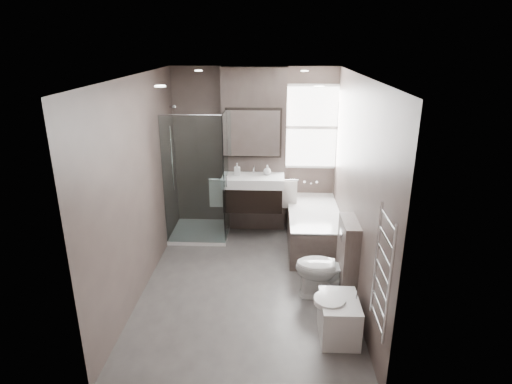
# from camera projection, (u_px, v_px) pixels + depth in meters

# --- Properties ---
(room) EXTENTS (2.70, 3.90, 2.70)m
(room) POSITION_uv_depth(u_px,v_px,m) (247.00, 188.00, 5.12)
(room) COLOR #514D4B
(room) RESTS_ON ground
(vanity_pier) EXTENTS (1.00, 0.25, 2.60)m
(vanity_pier) POSITION_uv_depth(u_px,v_px,m) (254.00, 151.00, 6.79)
(vanity_pier) COLOR #524540
(vanity_pier) RESTS_ON ground
(vanity) EXTENTS (0.95, 0.47, 0.66)m
(vanity) POSITION_uv_depth(u_px,v_px,m) (253.00, 192.00, 6.65)
(vanity) COLOR black
(vanity) RESTS_ON vanity_pier
(mirror_cabinet) EXTENTS (0.86, 0.08, 0.76)m
(mirror_cabinet) POSITION_uv_depth(u_px,v_px,m) (254.00, 133.00, 6.52)
(mirror_cabinet) COLOR black
(mirror_cabinet) RESTS_ON vanity_pier
(towel_left) EXTENTS (0.24, 0.06, 0.44)m
(towel_left) POSITION_uv_depth(u_px,v_px,m) (217.00, 193.00, 6.66)
(towel_left) COLOR silver
(towel_left) RESTS_ON vanity_pier
(towel_right) EXTENTS (0.24, 0.06, 0.44)m
(towel_right) POSITION_uv_depth(u_px,v_px,m) (289.00, 194.00, 6.61)
(towel_right) COLOR silver
(towel_right) RESTS_ON vanity_pier
(shower_enclosure) EXTENTS (0.90, 0.90, 2.00)m
(shower_enclosure) POSITION_uv_depth(u_px,v_px,m) (205.00, 208.00, 6.69)
(shower_enclosure) COLOR white
(shower_enclosure) RESTS_ON ground
(bathtub) EXTENTS (0.75, 1.60, 0.57)m
(bathtub) POSITION_uv_depth(u_px,v_px,m) (313.00, 226.00, 6.45)
(bathtub) COLOR #524540
(bathtub) RESTS_ON ground
(window) EXTENTS (0.98, 0.06, 1.33)m
(window) POSITION_uv_depth(u_px,v_px,m) (311.00, 127.00, 6.72)
(window) COLOR white
(window) RESTS_ON room
(toilet) EXTENTS (0.79, 0.51, 0.77)m
(toilet) POSITION_uv_depth(u_px,v_px,m) (327.00, 268.00, 5.14)
(toilet) COLOR white
(toilet) RESTS_ON ground
(cistern_box) EXTENTS (0.19, 0.55, 1.00)m
(cistern_box) POSITION_uv_depth(u_px,v_px,m) (347.00, 259.00, 5.11)
(cistern_box) COLOR #524540
(cistern_box) RESTS_ON ground
(bidet) EXTENTS (0.47, 0.55, 0.57)m
(bidet) POSITION_uv_depth(u_px,v_px,m) (338.00, 317.00, 4.48)
(bidet) COLOR white
(bidet) RESTS_ON ground
(towel_radiator) EXTENTS (0.03, 0.49, 1.10)m
(towel_radiator) POSITION_uv_depth(u_px,v_px,m) (382.00, 272.00, 3.63)
(towel_radiator) COLOR silver
(towel_radiator) RESTS_ON room
(soap_bottle_a) EXTENTS (0.09, 0.09, 0.19)m
(soap_bottle_a) POSITION_uv_depth(u_px,v_px,m) (237.00, 169.00, 6.57)
(soap_bottle_a) COLOR white
(soap_bottle_a) RESTS_ON vanity
(soap_bottle_b) EXTENTS (0.12, 0.12, 0.15)m
(soap_bottle_b) POSITION_uv_depth(u_px,v_px,m) (267.00, 170.00, 6.60)
(soap_bottle_b) COLOR white
(soap_bottle_b) RESTS_ON vanity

